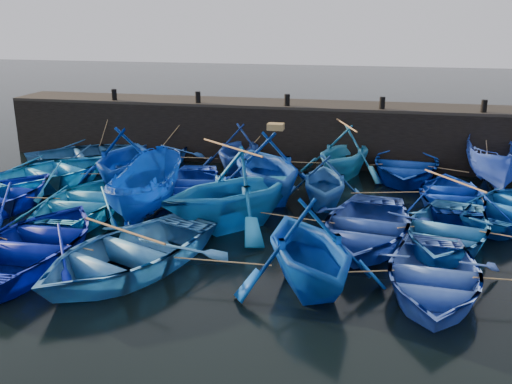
# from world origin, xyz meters

# --- Properties ---
(ground) EXTENTS (120.00, 120.00, 0.00)m
(ground) POSITION_xyz_m (0.00, 0.00, 0.00)
(ground) COLOR black
(ground) RESTS_ON ground
(quay_wall) EXTENTS (26.00, 2.50, 2.50)m
(quay_wall) POSITION_xyz_m (0.00, 10.50, 1.25)
(quay_wall) COLOR black
(quay_wall) RESTS_ON ground
(quay_top) EXTENTS (26.00, 2.50, 0.12)m
(quay_top) POSITION_xyz_m (0.00, 10.50, 2.56)
(quay_top) COLOR black
(quay_top) RESTS_ON quay_wall
(bollard_0) EXTENTS (0.24, 0.24, 0.50)m
(bollard_0) POSITION_xyz_m (-8.00, 9.60, 2.87)
(bollard_0) COLOR black
(bollard_0) RESTS_ON quay_top
(bollard_1) EXTENTS (0.24, 0.24, 0.50)m
(bollard_1) POSITION_xyz_m (-4.00, 9.60, 2.87)
(bollard_1) COLOR black
(bollard_1) RESTS_ON quay_top
(bollard_2) EXTENTS (0.24, 0.24, 0.50)m
(bollard_2) POSITION_xyz_m (0.00, 9.60, 2.87)
(bollard_2) COLOR black
(bollard_2) RESTS_ON quay_top
(bollard_3) EXTENTS (0.24, 0.24, 0.50)m
(bollard_3) POSITION_xyz_m (4.00, 9.60, 2.87)
(bollard_3) COLOR black
(bollard_3) RESTS_ON quay_top
(bollard_4) EXTENTS (0.24, 0.24, 0.50)m
(bollard_4) POSITION_xyz_m (8.00, 9.60, 2.87)
(bollard_4) COLOR black
(bollard_4) RESTS_ON quay_top
(boat_0) EXTENTS (6.20, 5.97, 1.05)m
(boat_0) POSITION_xyz_m (-8.60, 7.73, 0.52)
(boat_0) COLOR navy
(boat_0) RESTS_ON ground
(boat_1) EXTENTS (4.51, 5.81, 1.11)m
(boat_1) POSITION_xyz_m (-5.68, 7.80, 0.55)
(boat_1) COLOR #1C4898
(boat_1) RESTS_ON ground
(boat_2) EXTENTS (3.46, 3.99, 2.05)m
(boat_2) POSITION_xyz_m (-1.75, 7.93, 1.03)
(boat_2) COLOR navy
(boat_2) RESTS_ON ground
(boat_3) EXTENTS (4.65, 5.01, 2.16)m
(boat_3) POSITION_xyz_m (2.61, 8.08, 1.08)
(boat_3) COLOR #297EC7
(boat_3) RESTS_ON ground
(boat_4) EXTENTS (4.35, 5.80, 1.15)m
(boat_4) POSITION_xyz_m (5.06, 8.46, 0.57)
(boat_4) COLOR navy
(boat_4) RESTS_ON ground
(boat_5) EXTENTS (1.97, 5.11, 1.97)m
(boat_5) POSITION_xyz_m (8.34, 7.84, 0.98)
(boat_5) COLOR #2545B7
(boat_5) RESTS_ON ground
(boat_6) EXTENTS (5.91, 6.58, 1.12)m
(boat_6) POSITION_xyz_m (-8.38, 4.45, 0.56)
(boat_6) COLOR blue
(boat_6) RESTS_ON ground
(boat_7) EXTENTS (4.87, 5.37, 2.46)m
(boat_7) POSITION_xyz_m (-5.38, 4.72, 1.23)
(boat_7) COLOR #022D8E
(boat_7) RESTS_ON ground
(boat_8) EXTENTS (3.81, 4.86, 0.92)m
(boat_8) POSITION_xyz_m (-2.73, 4.46, 0.46)
(boat_8) COLOR #0F2E99
(boat_8) RESTS_ON ground
(boat_9) EXTENTS (5.99, 6.29, 2.59)m
(boat_9) POSITION_xyz_m (0.12, 4.48, 1.29)
(boat_9) COLOR #0D3FA5
(boat_9) RESTS_ON ground
(boat_10) EXTENTS (3.51, 3.96, 1.91)m
(boat_10) POSITION_xyz_m (2.20, 4.23, 0.96)
(boat_10) COLOR #1D54A4
(boat_10) RESTS_ON ground
(boat_11) EXTENTS (3.43, 4.77, 0.98)m
(boat_11) POSITION_xyz_m (6.52, 4.90, 0.49)
(boat_11) COLOR navy
(boat_11) RESTS_ON ground
(boat_14) EXTENTS (3.93, 5.25, 1.04)m
(boat_14) POSITION_xyz_m (-5.43, 1.59, 0.52)
(boat_14) COLOR blue
(boat_14) RESTS_ON ground
(boat_15) EXTENTS (2.23, 5.00, 1.88)m
(boat_15) POSITION_xyz_m (-3.43, 1.96, 0.94)
(boat_15) COLOR #053791
(boat_15) RESTS_ON ground
(boat_16) EXTENTS (6.33, 6.35, 2.54)m
(boat_16) POSITION_xyz_m (-0.42, 1.63, 1.27)
(boat_16) COLOR #0E62B2
(boat_16) RESTS_ON ground
(boat_17) EXTENTS (4.33, 5.63, 1.08)m
(boat_17) POSITION_xyz_m (3.70, 1.17, 0.54)
(boat_17) COLOR navy
(boat_17) RESTS_ON ground
(boat_18) EXTENTS (4.58, 5.61, 1.02)m
(boat_18) POSITION_xyz_m (5.96, 1.37, 0.51)
(boat_18) COLOR #1A599B
(boat_18) RESTS_ON ground
(boat_21) EXTENTS (4.01, 5.51, 1.12)m
(boat_21) POSITION_xyz_m (-4.94, -1.97, 0.56)
(boat_21) COLOR #000C7B
(boat_21) RESTS_ON ground
(boat_22) EXTENTS (5.78, 6.61, 1.14)m
(boat_22) POSITION_xyz_m (-2.30, -2.15, 0.57)
(boat_22) COLOR blue
(boat_22) RESTS_ON ground
(boat_23) EXTENTS (5.18, 5.46, 2.26)m
(boat_23) POSITION_xyz_m (2.42, -2.10, 1.13)
(boat_23) COLOR #03399A
(boat_23) RESTS_ON ground
(boat_24) EXTENTS (3.69, 4.95, 0.98)m
(boat_24) POSITION_xyz_m (5.35, -1.76, 0.49)
(boat_24) COLOR blue
(boat_24) RESTS_ON ground
(wooden_crate) EXTENTS (0.55, 0.44, 0.22)m
(wooden_crate) POSITION_xyz_m (0.42, 4.48, 2.70)
(wooden_crate) COLOR olive
(wooden_crate) RESTS_ON boat_9
(mooring_ropes) EXTENTS (17.27, 11.85, 2.10)m
(mooring_ropes) POSITION_xyz_m (0.26, 4.83, 0.87)
(mooring_ropes) COLOR tan
(mooring_ropes) RESTS_ON ground
(loose_oars) EXTENTS (11.07, 12.31, 1.61)m
(loose_oars) POSITION_xyz_m (1.60, 3.12, 1.74)
(loose_oars) COLOR #99724C
(loose_oars) RESTS_ON ground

